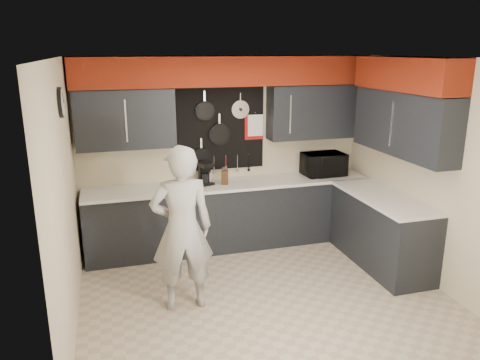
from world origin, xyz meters
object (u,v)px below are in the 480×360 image
object	(u,v)px
knife_block	(225,177)
person	(182,229)
coffee_maker	(205,173)
microwave	(324,164)
utensil_crock	(207,178)

from	to	relation	value
knife_block	person	world-z (taller)	person
knife_block	coffee_maker	size ratio (longest dim) A/B	0.64
microwave	person	size ratio (longest dim) A/B	0.33
utensil_crock	coffee_maker	distance (m)	0.09
microwave	knife_block	world-z (taller)	microwave
microwave	knife_block	distance (m)	1.49
utensil_crock	coffee_maker	bearing A→B (deg)	-151.35
coffee_maker	person	bearing A→B (deg)	-130.84
coffee_maker	microwave	bearing A→B (deg)	-20.93
microwave	coffee_maker	distance (m)	1.73
utensil_crock	person	xyz separation A→B (m)	(-0.59, -1.48, -0.10)
microwave	utensil_crock	size ratio (longest dim) A/B	4.11
coffee_maker	person	world-z (taller)	person
coffee_maker	person	size ratio (longest dim) A/B	0.17
knife_block	person	bearing A→B (deg)	-102.26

